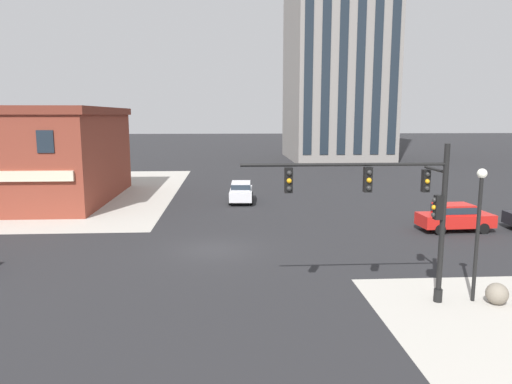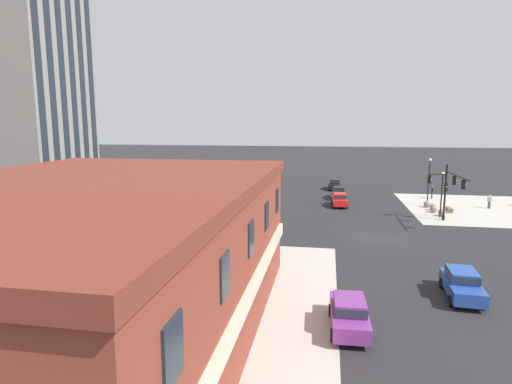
{
  "view_description": "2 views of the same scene",
  "coord_description": "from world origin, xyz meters",
  "px_view_note": "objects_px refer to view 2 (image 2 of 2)",
  "views": [
    {
      "loc": [
        0.72,
        -24.3,
        7.0
      ],
      "look_at": [
        2.18,
        0.13,
        3.04
      ],
      "focal_mm": 33.36,
      "sensor_mm": 36.0,
      "label": 1
    },
    {
      "loc": [
        -37.75,
        4.73,
        10.17
      ],
      "look_at": [
        1.12,
        11.54,
        3.74
      ],
      "focal_mm": 29.14,
      "sensor_mm": 36.0,
      "label": 2
    }
  ],
  "objects_px": {
    "pedestrian_at_curb": "(489,201)",
    "car_main_southbound_near": "(235,218)",
    "car_cross_westbound": "(340,199)",
    "bollard_sphere_curb_b": "(434,209)",
    "bollard_sphere_curb_c": "(433,207)",
    "car_main_southbound_far": "(462,283)",
    "pedestrian_near_bench": "(432,191)",
    "car_main_northbound_near": "(339,192)",
    "street_lamp_mid_sidewalk": "(429,177)",
    "car_cross_eastbound": "(335,184)",
    "bollard_sphere_curb_d": "(427,204)",
    "street_lamp_corner_near": "(442,189)",
    "bollard_sphere_curb_a": "(442,213)",
    "traffic_signal_main": "(448,187)",
    "car_main_northbound_far": "(349,312)",
    "bench_near_signal": "(449,209)"
  },
  "relations": [
    {
      "from": "bollard_sphere_curb_d",
      "to": "street_lamp_corner_near",
      "type": "distance_m",
      "value": 6.33
    },
    {
      "from": "bollard_sphere_curb_b",
      "to": "car_main_northbound_near",
      "type": "distance_m",
      "value": 13.09
    },
    {
      "from": "pedestrian_at_curb",
      "to": "car_cross_eastbound",
      "type": "xyz_separation_m",
      "value": [
        11.94,
        18.48,
        -0.07
      ]
    },
    {
      "from": "bollard_sphere_curb_a",
      "to": "car_main_northbound_near",
      "type": "bearing_deg",
      "value": 49.92
    },
    {
      "from": "traffic_signal_main",
      "to": "pedestrian_at_curb",
      "type": "distance_m",
      "value": 12.11
    },
    {
      "from": "bollard_sphere_curb_a",
      "to": "car_cross_westbound",
      "type": "xyz_separation_m",
      "value": [
        3.76,
        11.19,
        0.51
      ]
    },
    {
      "from": "pedestrian_near_bench",
      "to": "car_main_northbound_near",
      "type": "distance_m",
      "value": 12.95
    },
    {
      "from": "street_lamp_corner_near",
      "to": "car_main_southbound_far",
      "type": "xyz_separation_m",
      "value": [
        -22.64,
        4.35,
        -2.29
      ]
    },
    {
      "from": "bollard_sphere_curb_c",
      "to": "car_main_southbound_far",
      "type": "relative_size",
      "value": 0.18
    },
    {
      "from": "pedestrian_at_curb",
      "to": "street_lamp_mid_sidewalk",
      "type": "relative_size",
      "value": 0.29
    },
    {
      "from": "bollard_sphere_curb_a",
      "to": "car_main_southbound_far",
      "type": "xyz_separation_m",
      "value": [
        -23.37,
        4.71,
        0.51
      ]
    },
    {
      "from": "bollard_sphere_curb_d",
      "to": "street_lamp_corner_near",
      "type": "height_order",
      "value": "street_lamp_corner_near"
    },
    {
      "from": "pedestrian_near_bench",
      "to": "car_cross_westbound",
      "type": "distance_m",
      "value": 15.04
    },
    {
      "from": "street_lamp_mid_sidewalk",
      "to": "car_main_northbound_far",
      "type": "height_order",
      "value": "street_lamp_mid_sidewalk"
    },
    {
      "from": "street_lamp_corner_near",
      "to": "car_main_southbound_far",
      "type": "bearing_deg",
      "value": 169.12
    },
    {
      "from": "street_lamp_corner_near",
      "to": "car_main_northbound_near",
      "type": "height_order",
      "value": "street_lamp_corner_near"
    },
    {
      "from": "car_cross_westbound",
      "to": "car_main_southbound_near",
      "type": "bearing_deg",
      "value": 140.3
    },
    {
      "from": "street_lamp_mid_sidewalk",
      "to": "car_cross_eastbound",
      "type": "distance_m",
      "value": 16.51
    },
    {
      "from": "pedestrian_near_bench",
      "to": "car_cross_eastbound",
      "type": "distance_m",
      "value": 14.46
    },
    {
      "from": "street_lamp_mid_sidewalk",
      "to": "car_main_northbound_near",
      "type": "bearing_deg",
      "value": 72.0
    },
    {
      "from": "bollard_sphere_curb_c",
      "to": "car_cross_eastbound",
      "type": "height_order",
      "value": "car_cross_eastbound"
    },
    {
      "from": "pedestrian_at_curb",
      "to": "car_main_southbound_near",
      "type": "distance_m",
      "value": 32.04
    },
    {
      "from": "bollard_sphere_curb_c",
      "to": "car_cross_westbound",
      "type": "height_order",
      "value": "car_cross_westbound"
    },
    {
      "from": "traffic_signal_main",
      "to": "bollard_sphere_curb_c",
      "type": "distance_m",
      "value": 7.67
    },
    {
      "from": "pedestrian_at_curb",
      "to": "car_main_northbound_far",
      "type": "xyz_separation_m",
      "value": [
        -34.05,
        18.29,
        -0.07
      ]
    },
    {
      "from": "bollard_sphere_curb_c",
      "to": "bench_near_signal",
      "type": "bearing_deg",
      "value": -112.31
    },
    {
      "from": "pedestrian_near_bench",
      "to": "pedestrian_at_curb",
      "type": "xyz_separation_m",
      "value": [
        -6.14,
        -5.24,
        -0.01
      ]
    },
    {
      "from": "street_lamp_mid_sidewalk",
      "to": "car_main_southbound_far",
      "type": "height_order",
      "value": "street_lamp_mid_sidewalk"
    },
    {
      "from": "pedestrian_near_bench",
      "to": "car_main_northbound_far",
      "type": "bearing_deg",
      "value": 162.02
    },
    {
      "from": "bench_near_signal",
      "to": "street_lamp_corner_near",
      "type": "relative_size",
      "value": 0.36
    },
    {
      "from": "bollard_sphere_curb_a",
      "to": "pedestrian_near_bench",
      "type": "distance_m",
      "value": 11.81
    },
    {
      "from": "car_main_northbound_far",
      "to": "car_cross_eastbound",
      "type": "height_order",
      "value": "same"
    },
    {
      "from": "bollard_sphere_curb_a",
      "to": "car_main_southbound_far",
      "type": "relative_size",
      "value": 0.18
    },
    {
      "from": "bollard_sphere_curb_a",
      "to": "bollard_sphere_curb_c",
      "type": "bearing_deg",
      "value": 3.05
    },
    {
      "from": "car_main_southbound_far",
      "to": "car_main_southbound_near",
      "type": "bearing_deg",
      "value": 49.75
    },
    {
      "from": "car_main_northbound_near",
      "to": "car_cross_eastbound",
      "type": "xyz_separation_m",
      "value": [
        8.1,
        0.51,
        0.0
      ]
    },
    {
      "from": "bollard_sphere_curb_d",
      "to": "car_cross_westbound",
      "type": "relative_size",
      "value": 0.18
    },
    {
      "from": "bollard_sphere_curb_a",
      "to": "bollard_sphere_curb_c",
      "type": "height_order",
      "value": "same"
    },
    {
      "from": "bollard_sphere_curb_b",
      "to": "car_cross_westbound",
      "type": "height_order",
      "value": "car_cross_westbound"
    },
    {
      "from": "bollard_sphere_curb_c",
      "to": "car_main_northbound_near",
      "type": "bearing_deg",
      "value": 60.77
    },
    {
      "from": "car_main_southbound_far",
      "to": "car_cross_westbound",
      "type": "bearing_deg",
      "value": 13.45
    },
    {
      "from": "car_main_northbound_near",
      "to": "car_main_southbound_far",
      "type": "relative_size",
      "value": 0.99
    },
    {
      "from": "pedestrian_at_curb",
      "to": "car_cross_eastbound",
      "type": "relative_size",
      "value": 0.39
    },
    {
      "from": "bollard_sphere_curb_b",
      "to": "street_lamp_mid_sidewalk",
      "type": "xyz_separation_m",
      "value": [
        3.96,
        -0.15,
        3.32
      ]
    },
    {
      "from": "bollard_sphere_curb_b",
      "to": "car_main_northbound_far",
      "type": "xyz_separation_m",
      "value": [
        -30.4,
        11.03,
        0.51
      ]
    },
    {
      "from": "bench_near_signal",
      "to": "car_main_northbound_near",
      "type": "xyz_separation_m",
      "value": [
        6.82,
        12.62,
        0.59
      ]
    },
    {
      "from": "car_main_southbound_near",
      "to": "car_cross_westbound",
      "type": "relative_size",
      "value": 1.0
    },
    {
      "from": "bollard_sphere_curb_b",
      "to": "car_main_northbound_near",
      "type": "height_order",
      "value": "car_main_northbound_near"
    },
    {
      "from": "bollard_sphere_curb_a",
      "to": "car_main_southbound_near",
      "type": "distance_m",
      "value": 23.52
    },
    {
      "from": "bollard_sphere_curb_b",
      "to": "car_main_southbound_far",
      "type": "distance_m",
      "value": 25.63
    }
  ]
}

